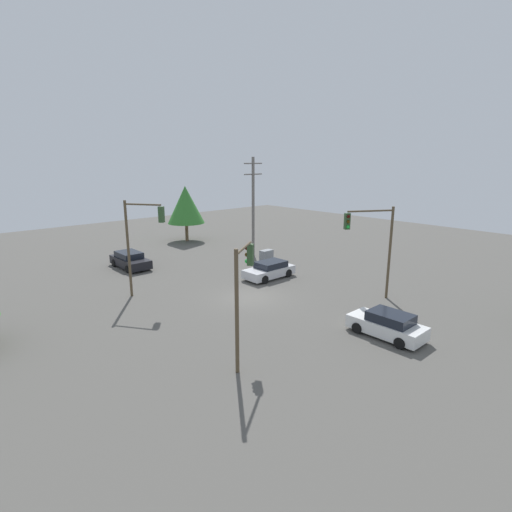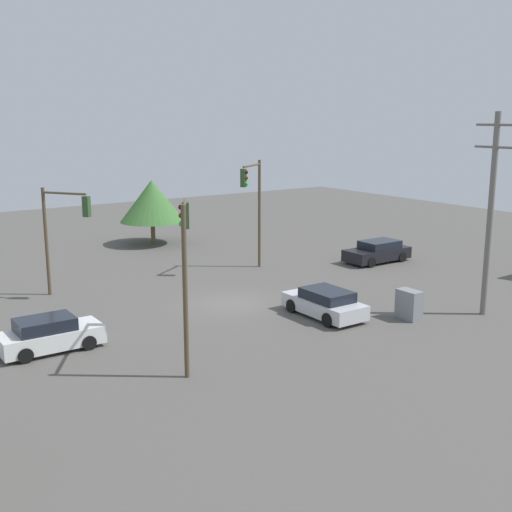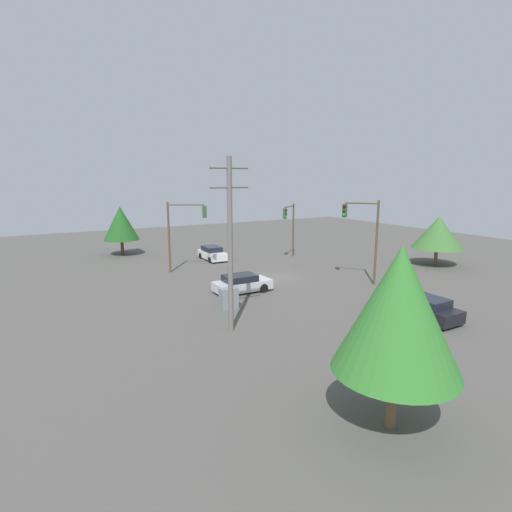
{
  "view_description": "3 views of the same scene",
  "coord_description": "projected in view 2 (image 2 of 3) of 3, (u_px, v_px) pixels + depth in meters",
  "views": [
    {
      "loc": [
        -17.39,
        -19.73,
        9.46
      ],
      "look_at": [
        1.52,
        1.11,
        2.53
      ],
      "focal_mm": 28.0,
      "sensor_mm": 36.0,
      "label": 1
    },
    {
      "loc": [
        26.47,
        -16.81,
        9.34
      ],
      "look_at": [
        2.23,
        -0.04,
        2.9
      ],
      "focal_mm": 45.0,
      "sensor_mm": 36.0,
      "label": 2
    },
    {
      "loc": [
        17.62,
        28.21,
        8.46
      ],
      "look_at": [
        2.36,
        1.32,
        2.37
      ],
      "focal_mm": 28.0,
      "sensor_mm": 36.0,
      "label": 3
    }
  ],
  "objects": [
    {
      "name": "sedan_white",
      "position": [
        50.0,
        335.0,
        25.99
      ],
      "size": [
        1.88,
        4.09,
        1.4
      ],
      "color": "silver",
      "rests_on": "ground_plane"
    },
    {
      "name": "traffic_signal_cross",
      "position": [
        254.0,
        198.0,
        38.78
      ],
      "size": [
        1.82,
        2.47,
        6.72
      ],
      "rotation": [
        0.0,
        0.0,
        -0.97
      ],
      "color": "brown",
      "rests_on": "ground_plane"
    },
    {
      "name": "electrical_cabinet",
      "position": [
        409.0,
        305.0,
        30.07
      ],
      "size": [
        1.17,
        0.67,
        1.39
      ],
      "primitive_type": "cube",
      "color": "gray",
      "rests_on": "ground_plane"
    },
    {
      "name": "tree_left",
      "position": [
        152.0,
        201.0,
        47.25
      ],
      "size": [
        4.76,
        4.76,
        4.77
      ],
      "color": "brown",
      "rests_on": "ground_plane"
    },
    {
      "name": "sedan_silver",
      "position": [
        325.0,
        303.0,
        30.44
      ],
      "size": [
        4.29,
        2.01,
        1.34
      ],
      "rotation": [
        0.0,
        0.0,
        1.57
      ],
      "color": "silver",
      "rests_on": "ground_plane"
    },
    {
      "name": "utility_pole_tall",
      "position": [
        491.0,
        210.0,
        29.84
      ],
      "size": [
        2.2,
        0.28,
        9.56
      ],
      "color": "slate",
      "rests_on": "ground_plane"
    },
    {
      "name": "traffic_signal_aux",
      "position": [
        63.0,
        224.0,
        33.14
      ],
      "size": [
        2.44,
        1.85,
        5.74
      ],
      "rotation": [
        0.0,
        0.0,
        0.62
      ],
      "color": "brown",
      "rests_on": "ground_plane"
    },
    {
      "name": "ground_plane",
      "position": [
        232.0,
        304.0,
        32.6
      ],
      "size": [
        80.0,
        80.0,
        0.0
      ],
      "primitive_type": "plane",
      "color": "#54514C"
    },
    {
      "name": "sedan_dark",
      "position": [
        377.0,
        252.0,
        41.87
      ],
      "size": [
        2.05,
        4.49,
        1.4
      ],
      "rotation": [
        0.0,
        0.0,
        3.14
      ],
      "color": "black",
      "rests_on": "ground_plane"
    },
    {
      "name": "traffic_signal_main",
      "position": [
        185.0,
        254.0,
        23.82
      ],
      "size": [
        3.12,
        1.9,
        6.36
      ],
      "rotation": [
        0.0,
        0.0,
        2.62
      ],
      "color": "brown",
      "rests_on": "ground_plane"
    }
  ]
}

